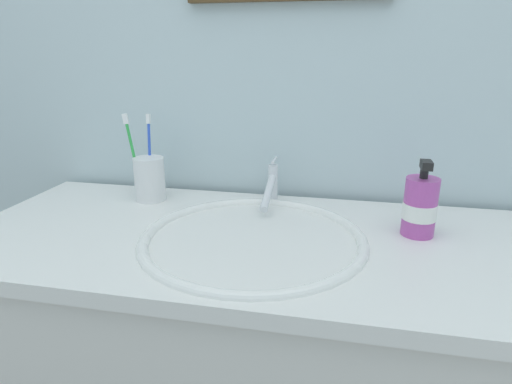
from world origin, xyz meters
The scene contains 7 objects.
tiled_wall_back centered at (0.00, 0.30, 1.20)m, with size 2.46×0.04×2.40m, color silver.
sink_basin centered at (-0.02, -0.02, 0.79)m, with size 0.46×0.46×0.12m.
faucet centered at (-0.02, 0.19, 0.88)m, with size 0.02×0.17×0.11m.
toothbrush_cup centered at (-0.32, 0.17, 0.89)m, with size 0.08×0.08×0.11m, color white.
toothbrush_blue centered at (-0.33, 0.20, 0.95)m, with size 0.01×0.03×0.21m.
toothbrush_green centered at (-0.36, 0.17, 0.95)m, with size 0.04×0.02×0.21m.
soap_dispenser centered at (0.31, 0.07, 0.89)m, with size 0.07×0.07×0.16m.
Camera 1 is at (0.15, -0.79, 1.19)m, focal length 30.23 mm.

